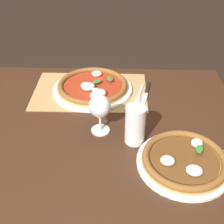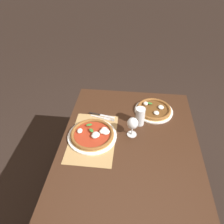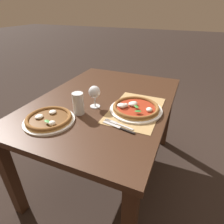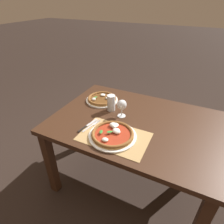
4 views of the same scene
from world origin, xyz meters
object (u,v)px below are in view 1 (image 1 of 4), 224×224
at_px(fork, 139,96).
at_px(pizza_near, 93,87).
at_px(pizza_far, 184,160).
at_px(knife, 146,95).
at_px(wine_glass, 100,108).
at_px(pint_glass, 135,125).

bearing_deg(fork, pizza_near, -11.67).
height_order(pizza_far, knife, pizza_far).
relative_size(pizza_far, fork, 1.56).
distance_m(pizza_far, wine_glass, 0.34).
xyz_separation_m(pizza_near, knife, (-0.23, 0.03, -0.02)).
bearing_deg(knife, pizza_far, 103.84).
bearing_deg(pizza_near, fork, 168.33).
bearing_deg(pizza_near, wine_glass, 100.48).
xyz_separation_m(pizza_near, pint_glass, (-0.18, 0.33, 0.05)).
distance_m(pizza_near, pizza_far, 0.56).
distance_m(pizza_near, fork, 0.21).
distance_m(pizza_far, fork, 0.43).
height_order(pizza_far, fork, pizza_far).
bearing_deg(knife, pint_glass, 79.28).
xyz_separation_m(wine_glass, knife, (-0.18, -0.25, -0.10)).
bearing_deg(pint_glass, pizza_near, -61.93).
distance_m(pizza_near, wine_glass, 0.30).
distance_m(pint_glass, fork, 0.30).
distance_m(pizza_far, knife, 0.43).
bearing_deg(pizza_near, pizza_far, 126.95).
bearing_deg(knife, pizza_near, -7.66).
bearing_deg(fork, pint_glass, 84.61).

